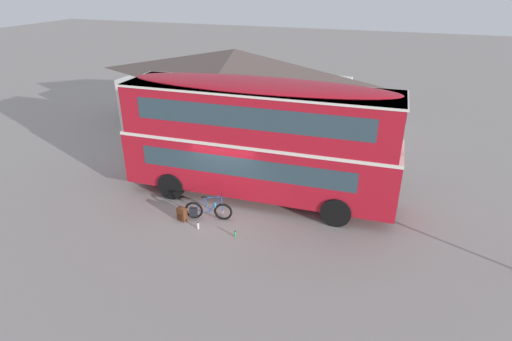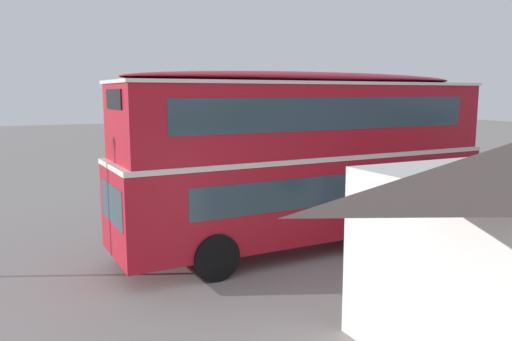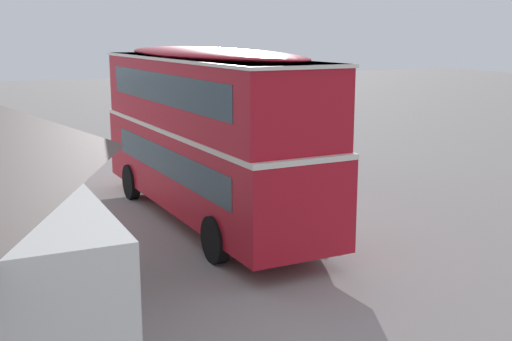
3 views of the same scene
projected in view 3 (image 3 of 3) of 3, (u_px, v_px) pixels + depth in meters
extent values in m
plane|color=gray|center=(268.00, 222.00, 18.04)|extent=(120.00, 120.00, 0.00)
cylinder|color=black|center=(131.00, 182.00, 20.50)|extent=(1.11, 0.31, 1.10)
cylinder|color=black|center=(201.00, 174.00, 21.56)|extent=(1.11, 0.31, 1.10)
cylinder|color=black|center=(215.00, 239.00, 14.78)|extent=(1.11, 0.31, 1.10)
cylinder|color=black|center=(305.00, 225.00, 15.84)|extent=(1.11, 0.31, 1.10)
cube|color=#B21423|center=(206.00, 167.00, 17.97)|extent=(10.68, 2.78, 2.10)
cube|color=white|center=(206.00, 128.00, 17.74)|extent=(10.70, 2.80, 0.12)
cube|color=#B21423|center=(205.00, 92.00, 17.54)|extent=(10.36, 2.72, 1.90)
ellipsoid|color=#B21423|center=(204.00, 54.00, 17.32)|extent=(10.15, 2.67, 0.36)
cube|color=#2D424C|center=(147.00, 133.00, 22.51)|extent=(0.11, 2.05, 0.90)
cube|color=black|center=(145.00, 65.00, 21.90)|extent=(0.10, 1.38, 0.44)
cube|color=#2D424C|center=(249.00, 154.00, 18.29)|extent=(8.28, 0.26, 0.76)
cube|color=#2D424C|center=(245.00, 85.00, 18.05)|extent=(8.70, 0.27, 0.80)
cube|color=#2D424C|center=(166.00, 162.00, 17.18)|extent=(8.28, 0.26, 0.76)
cube|color=#2D424C|center=(162.00, 89.00, 16.96)|extent=(8.70, 0.27, 0.80)
cube|color=white|center=(204.00, 58.00, 17.35)|extent=(10.47, 2.81, 0.08)
torus|color=black|center=(284.00, 205.00, 18.55)|extent=(0.68, 0.24, 0.68)
torus|color=black|center=(311.00, 213.00, 17.72)|extent=(0.68, 0.24, 0.68)
cylinder|color=#B2B2B7|center=(284.00, 205.00, 18.55)|extent=(0.07, 0.11, 0.05)
cylinder|color=#B2B2B7|center=(311.00, 213.00, 17.72)|extent=(0.07, 0.11, 0.05)
cylinder|color=#234C99|center=(291.00, 197.00, 18.27)|extent=(0.49, 0.15, 0.69)
cylinder|color=#234C99|center=(293.00, 187.00, 18.16)|extent=(0.61, 0.18, 0.11)
cylinder|color=#234C99|center=(298.00, 201.00, 18.05)|extent=(0.18, 0.08, 0.61)
cylinder|color=#234C99|center=(303.00, 212.00, 17.94)|extent=(0.56, 0.16, 0.09)
cylinder|color=#234C99|center=(305.00, 202.00, 17.83)|extent=(0.44, 0.13, 0.56)
cylinder|color=#234C99|center=(285.00, 195.00, 18.47)|extent=(0.10, 0.05, 0.62)
cylinder|color=black|center=(286.00, 183.00, 18.37)|extent=(0.13, 0.45, 0.03)
ellipsoid|color=black|center=(301.00, 190.00, 17.91)|extent=(0.28, 0.16, 0.06)
cube|color=black|center=(314.00, 211.00, 17.83)|extent=(0.30, 0.20, 0.32)
cylinder|color=#338CBF|center=(291.00, 197.00, 18.27)|extent=(0.07, 0.07, 0.18)
cube|color=#592D19|center=(326.00, 218.00, 17.55)|extent=(0.37, 0.28, 0.51)
ellipsoid|color=#592D19|center=(326.00, 209.00, 17.49)|extent=(0.36, 0.27, 0.10)
cube|color=#3E2011|center=(330.00, 220.00, 17.59)|extent=(0.24, 0.09, 0.18)
cylinder|color=black|center=(321.00, 217.00, 17.61)|extent=(0.04, 0.04, 0.41)
cylinder|color=black|center=(323.00, 219.00, 17.43)|extent=(0.04, 0.04, 0.41)
cylinder|color=green|center=(297.00, 203.00, 19.70)|extent=(0.07, 0.07, 0.21)
cylinder|color=black|center=(297.00, 199.00, 19.67)|extent=(0.04, 0.04, 0.03)
cylinder|color=silver|center=(320.00, 214.00, 18.41)|extent=(0.07, 0.07, 0.23)
cylinder|color=black|center=(320.00, 210.00, 18.38)|extent=(0.04, 0.04, 0.03)
cube|color=#3D2319|center=(60.00, 248.00, 12.65)|extent=(1.10, 0.05, 2.10)
cube|color=#2D424C|center=(89.00, 269.00, 9.84)|extent=(1.10, 0.05, 0.90)
cube|color=#2D424C|center=(37.00, 186.00, 15.21)|extent=(1.10, 0.05, 0.90)
cylinder|color=black|center=(166.00, 111.00, 26.63)|extent=(0.11, 0.11, 4.04)
sphere|color=#F2E5BF|center=(165.00, 58.00, 26.18)|extent=(0.28, 0.28, 0.28)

